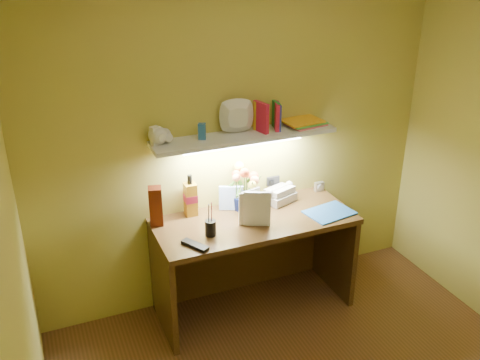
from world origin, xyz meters
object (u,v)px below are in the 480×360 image
at_px(telephone, 280,193).
at_px(whisky_bottle, 190,195).
at_px(desk, 254,264).
at_px(flower_bouquet, 245,187).
at_px(desk_clock, 319,187).

bearing_deg(telephone, whisky_bottle, 156.43).
bearing_deg(desk, flower_bouquet, 86.97).
height_order(telephone, whisky_bottle, whisky_bottle).
bearing_deg(desk_clock, telephone, -174.02).
distance_m(desk, whisky_bottle, 0.69).
distance_m(desk, desk_clock, 0.80).
relative_size(telephone, desk_clock, 3.04).
relative_size(desk_clock, whisky_bottle, 0.24).
xyz_separation_m(desk, whisky_bottle, (-0.39, 0.23, 0.53)).
height_order(desk, desk_clock, desk_clock).
bearing_deg(whisky_bottle, flower_bouquet, -6.29).
bearing_deg(desk, whisky_bottle, 149.15).
distance_m(desk, telephone, 0.55).
relative_size(desk, flower_bouquet, 4.30).
height_order(flower_bouquet, telephone, flower_bouquet).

